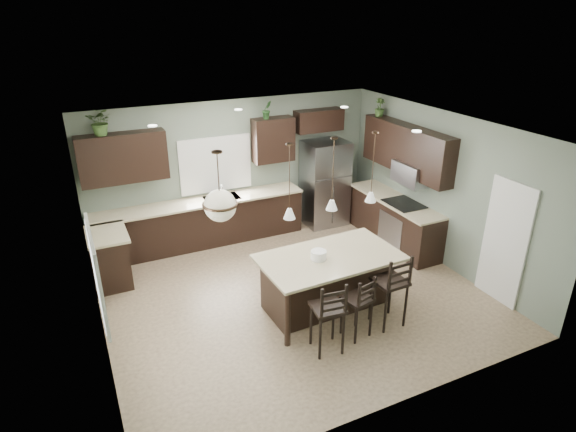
# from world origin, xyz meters

# --- Properties ---
(ground) EXTENTS (6.00, 6.00, 0.00)m
(ground) POSITION_xyz_m (0.00, 0.00, 0.00)
(ground) COLOR #9E8466
(ground) RESTS_ON ground
(pantry_door) EXTENTS (0.04, 0.82, 2.04)m
(pantry_door) POSITION_xyz_m (2.98, -1.55, 1.02)
(pantry_door) COLOR white
(pantry_door) RESTS_ON ground
(window_back) EXTENTS (1.35, 0.02, 1.00)m
(window_back) POSITION_xyz_m (-0.40, 2.73, 1.55)
(window_back) COLOR white
(window_back) RESTS_ON room_shell
(window_left) EXTENTS (0.02, 1.10, 1.00)m
(window_left) POSITION_xyz_m (-2.98, -0.80, 1.55)
(window_left) COLOR white
(window_left) RESTS_ON room_shell
(left_return_cabs) EXTENTS (0.60, 0.90, 0.90)m
(left_return_cabs) POSITION_xyz_m (-2.70, 1.70, 0.45)
(left_return_cabs) COLOR black
(left_return_cabs) RESTS_ON ground
(left_return_countertop) EXTENTS (0.66, 0.96, 0.04)m
(left_return_countertop) POSITION_xyz_m (-2.68, 1.70, 0.92)
(left_return_countertop) COLOR beige
(left_return_countertop) RESTS_ON left_return_cabs
(back_lower_cabs) EXTENTS (4.20, 0.60, 0.90)m
(back_lower_cabs) POSITION_xyz_m (-0.85, 2.45, 0.45)
(back_lower_cabs) COLOR black
(back_lower_cabs) RESTS_ON ground
(back_countertop) EXTENTS (4.20, 0.66, 0.04)m
(back_countertop) POSITION_xyz_m (-0.85, 2.43, 0.92)
(back_countertop) COLOR beige
(back_countertop) RESTS_ON back_lower_cabs
(sink_inset) EXTENTS (0.70, 0.45, 0.01)m
(sink_inset) POSITION_xyz_m (-0.40, 2.43, 0.94)
(sink_inset) COLOR gray
(sink_inset) RESTS_ON back_countertop
(faucet) EXTENTS (0.02, 0.02, 0.28)m
(faucet) POSITION_xyz_m (-0.40, 2.40, 1.08)
(faucet) COLOR silver
(faucet) RESTS_ON back_countertop
(back_upper_left) EXTENTS (1.55, 0.34, 0.90)m
(back_upper_left) POSITION_xyz_m (-2.15, 2.58, 1.95)
(back_upper_left) COLOR black
(back_upper_left) RESTS_ON room_shell
(back_upper_right) EXTENTS (0.85, 0.34, 0.90)m
(back_upper_right) POSITION_xyz_m (0.80, 2.58, 1.95)
(back_upper_right) COLOR black
(back_upper_right) RESTS_ON room_shell
(fridge_header) EXTENTS (1.05, 0.34, 0.45)m
(fridge_header) POSITION_xyz_m (1.85, 2.58, 2.25)
(fridge_header) COLOR black
(fridge_header) RESTS_ON room_shell
(right_lower_cabs) EXTENTS (0.60, 2.35, 0.90)m
(right_lower_cabs) POSITION_xyz_m (2.70, 0.87, 0.45)
(right_lower_cabs) COLOR black
(right_lower_cabs) RESTS_ON ground
(right_countertop) EXTENTS (0.66, 2.35, 0.04)m
(right_countertop) POSITION_xyz_m (2.68, 0.87, 0.92)
(right_countertop) COLOR beige
(right_countertop) RESTS_ON right_lower_cabs
(cooktop) EXTENTS (0.58, 0.75, 0.02)m
(cooktop) POSITION_xyz_m (2.68, 0.60, 0.94)
(cooktop) COLOR black
(cooktop) RESTS_ON right_countertop
(wall_oven_front) EXTENTS (0.01, 0.72, 0.60)m
(wall_oven_front) POSITION_xyz_m (2.40, 0.60, 0.45)
(wall_oven_front) COLOR gray
(wall_oven_front) RESTS_ON right_lower_cabs
(right_upper_cabs) EXTENTS (0.34, 2.35, 0.90)m
(right_upper_cabs) POSITION_xyz_m (2.83, 0.87, 1.95)
(right_upper_cabs) COLOR black
(right_upper_cabs) RESTS_ON room_shell
(microwave) EXTENTS (0.40, 0.75, 0.40)m
(microwave) POSITION_xyz_m (2.78, 0.60, 1.55)
(microwave) COLOR gray
(microwave) RESTS_ON right_upper_cabs
(refrigerator) EXTENTS (0.90, 0.74, 1.85)m
(refrigerator) POSITION_xyz_m (1.90, 2.32, 0.93)
(refrigerator) COLOR gray
(refrigerator) RESTS_ON ground
(kitchen_island) EXTENTS (2.20, 1.30, 0.92)m
(kitchen_island) POSITION_xyz_m (0.34, -0.60, 0.46)
(kitchen_island) COLOR black
(kitchen_island) RESTS_ON ground
(serving_dish) EXTENTS (0.24, 0.24, 0.14)m
(serving_dish) POSITION_xyz_m (0.14, -0.60, 0.99)
(serving_dish) COLOR white
(serving_dish) RESTS_ON kitchen_island
(bar_stool_left) EXTENTS (0.47, 0.47, 1.14)m
(bar_stool_left) POSITION_xyz_m (-0.20, -1.49, 0.57)
(bar_stool_left) COLOR black
(bar_stool_left) RESTS_ON ground
(bar_stool_center) EXTENTS (0.45, 0.45, 1.02)m
(bar_stool_center) POSITION_xyz_m (0.35, -1.39, 0.51)
(bar_stool_center) COLOR black
(bar_stool_center) RESTS_ON ground
(bar_stool_right) EXTENTS (0.46, 0.46, 1.21)m
(bar_stool_right) POSITION_xyz_m (0.93, -1.35, 0.60)
(bar_stool_right) COLOR black
(bar_stool_right) RESTS_ON ground
(pendant_left) EXTENTS (0.17, 0.17, 1.10)m
(pendant_left) POSITION_xyz_m (-0.36, -0.62, 2.25)
(pendant_left) COLOR white
(pendant_left) RESTS_ON room_shell
(pendant_center) EXTENTS (0.17, 0.17, 1.10)m
(pendant_center) POSITION_xyz_m (0.34, -0.60, 2.25)
(pendant_center) COLOR silver
(pendant_center) RESTS_ON room_shell
(pendant_right) EXTENTS (0.17, 0.17, 1.10)m
(pendant_right) POSITION_xyz_m (1.04, -0.58, 2.25)
(pendant_right) COLOR silver
(pendant_right) RESTS_ON room_shell
(chandelier) EXTENTS (0.47, 0.47, 0.97)m
(chandelier) POSITION_xyz_m (-1.34, -0.56, 2.32)
(chandelier) COLOR beige
(chandelier) RESTS_ON room_shell
(plant_back_left) EXTENTS (0.54, 0.51, 0.48)m
(plant_back_left) POSITION_xyz_m (-2.43, 2.55, 2.64)
(plant_back_left) COLOR #365625
(plant_back_left) RESTS_ON back_upper_left
(plant_back_right) EXTENTS (0.22, 0.19, 0.36)m
(plant_back_right) POSITION_xyz_m (0.66, 2.55, 2.58)
(plant_back_right) COLOR #255023
(plant_back_right) RESTS_ON back_upper_right
(plant_right_wall) EXTENTS (0.23, 0.23, 0.36)m
(plant_right_wall) POSITION_xyz_m (2.80, 1.78, 2.58)
(plant_right_wall) COLOR #375726
(plant_right_wall) RESTS_ON right_upper_cabs
(room_shell) EXTENTS (6.00, 6.00, 6.00)m
(room_shell) POSITION_xyz_m (0.00, 0.00, 1.70)
(room_shell) COLOR slate
(room_shell) RESTS_ON ground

